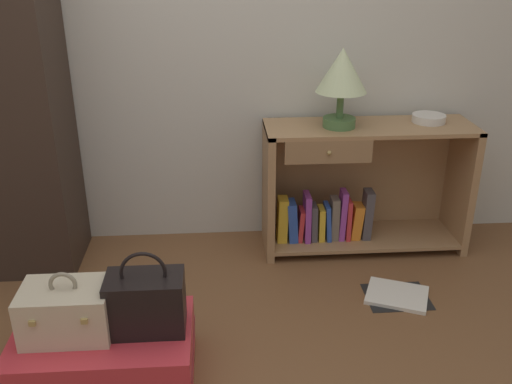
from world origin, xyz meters
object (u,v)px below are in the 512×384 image
(suitcase_large, at_px, (105,354))
(bowl, at_px, (429,118))
(open_book_on_floor, at_px, (397,295))
(bookshelf, at_px, (356,189))
(train_case, at_px, (67,311))
(handbag, at_px, (146,302))
(table_lamp, at_px, (342,75))

(suitcase_large, bearing_deg, bowl, 33.05)
(suitcase_large, distance_m, open_book_on_floor, 1.42)
(bookshelf, height_order, train_case, bookshelf)
(bowl, relative_size, handbag, 0.52)
(table_lamp, xyz_separation_m, handbag, (-0.93, -0.98, -0.65))
(handbag, xyz_separation_m, open_book_on_floor, (1.15, 0.46, -0.33))
(bowl, xyz_separation_m, train_case, (-1.73, -1.05, -0.42))
(bowl, relative_size, open_book_on_floor, 0.50)
(bookshelf, height_order, suitcase_large, bookshelf)
(table_lamp, xyz_separation_m, train_case, (-1.23, -0.99, -0.67))
(suitcase_large, bearing_deg, open_book_on_floor, 19.35)
(handbag, distance_m, open_book_on_floor, 1.29)
(bookshelf, distance_m, handbag, 1.46)
(table_lamp, distance_m, suitcase_large, 1.73)
(table_lamp, height_order, open_book_on_floor, table_lamp)
(bowl, bearing_deg, bookshelf, -176.68)
(table_lamp, xyz_separation_m, open_book_on_floor, (0.22, -0.53, -0.98))
(table_lamp, height_order, train_case, table_lamp)
(bookshelf, xyz_separation_m, table_lamp, (-0.12, -0.03, 0.64))
(open_book_on_floor, bearing_deg, suitcase_large, -160.65)
(bookshelf, xyz_separation_m, bowl, (0.38, 0.02, 0.39))
(suitcase_large, bearing_deg, train_case, -179.77)
(bookshelf, relative_size, bowl, 6.28)
(train_case, bearing_deg, table_lamp, 38.99)
(suitcase_large, bearing_deg, bookshelf, 39.76)
(suitcase_large, height_order, train_case, train_case)
(bookshelf, relative_size, suitcase_large, 1.60)
(bowl, xyz_separation_m, suitcase_large, (-1.61, -1.05, -0.63))
(bowl, xyz_separation_m, handbag, (-1.43, -1.04, -0.40))
(bookshelf, bearing_deg, train_case, -142.82)
(table_lamp, height_order, bowl, table_lamp)
(handbag, relative_size, open_book_on_floor, 0.95)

